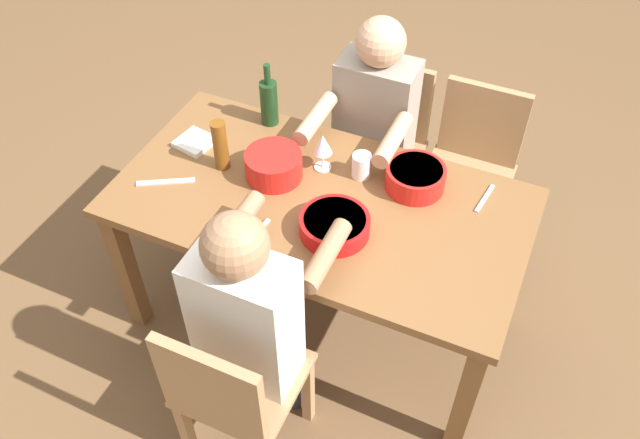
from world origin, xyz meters
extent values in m
plane|color=brown|center=(0.00, 0.00, 0.00)|extent=(8.00, 8.00, 0.00)
cube|color=brown|center=(0.00, 0.00, 0.72)|extent=(1.60, 0.85, 0.04)
cube|color=brown|center=(-0.74, -0.36, 0.35)|extent=(0.07, 0.07, 0.70)
cube|color=brown|center=(0.74, -0.36, 0.35)|extent=(0.07, 0.07, 0.70)
cube|color=brown|center=(-0.74, 0.36, 0.35)|extent=(0.07, 0.07, 0.70)
cube|color=brown|center=(0.74, 0.36, 0.35)|extent=(0.07, 0.07, 0.70)
cube|color=#A87F56|center=(0.00, -0.66, 0.44)|extent=(0.40, 0.40, 0.03)
cube|color=#A87F56|center=(0.00, -0.85, 0.65)|extent=(0.38, 0.04, 0.40)
cube|color=#A87F56|center=(-0.17, -0.49, 0.21)|extent=(0.04, 0.04, 0.42)
cube|color=#A87F56|center=(0.17, -0.49, 0.21)|extent=(0.04, 0.04, 0.42)
cube|color=#A87F56|center=(-0.17, -0.83, 0.21)|extent=(0.04, 0.04, 0.42)
cube|color=#A87F56|center=(0.17, -0.83, 0.21)|extent=(0.04, 0.04, 0.42)
cylinder|color=#2D2D38|center=(-0.08, -0.44, 0.23)|extent=(0.11, 0.11, 0.45)
cylinder|color=#2D2D38|center=(0.08, -0.44, 0.23)|extent=(0.11, 0.11, 0.45)
cube|color=gray|center=(0.00, -0.60, 0.73)|extent=(0.34, 0.20, 0.55)
cylinder|color=tan|center=(-0.17, -0.33, 0.85)|extent=(0.07, 0.30, 0.07)
cylinder|color=tan|center=(0.17, -0.33, 0.85)|extent=(0.07, 0.30, 0.07)
sphere|color=tan|center=(0.00, -0.60, 1.09)|extent=(0.21, 0.21, 0.21)
cube|color=#A87F56|center=(-0.44, -0.66, 0.44)|extent=(0.40, 0.40, 0.03)
cube|color=#A87F56|center=(-0.44, -0.85, 0.65)|extent=(0.38, 0.04, 0.40)
cube|color=#A87F56|center=(-0.61, -0.49, 0.21)|extent=(0.04, 0.04, 0.42)
cube|color=#A87F56|center=(-0.27, -0.49, 0.21)|extent=(0.04, 0.04, 0.42)
cube|color=#A87F56|center=(-0.61, -0.83, 0.21)|extent=(0.04, 0.04, 0.42)
cube|color=#A87F56|center=(-0.27, -0.83, 0.21)|extent=(0.04, 0.04, 0.42)
cube|color=#A87F56|center=(0.00, 0.66, 0.44)|extent=(0.40, 0.40, 0.03)
cube|color=#A87F56|center=(0.00, 0.85, 0.65)|extent=(0.38, 0.04, 0.40)
cube|color=#A87F56|center=(0.17, 0.49, 0.21)|extent=(0.04, 0.04, 0.42)
cube|color=#A87F56|center=(-0.17, 0.49, 0.21)|extent=(0.04, 0.04, 0.42)
cube|color=#A87F56|center=(0.17, 0.83, 0.21)|extent=(0.04, 0.04, 0.42)
cylinder|color=#2D2D38|center=(0.08, 0.44, 0.23)|extent=(0.11, 0.11, 0.45)
cylinder|color=#2D2D38|center=(-0.08, 0.44, 0.23)|extent=(0.11, 0.11, 0.45)
cube|color=white|center=(0.00, 0.60, 0.73)|extent=(0.34, 0.20, 0.55)
cylinder|color=#9E7251|center=(0.17, 0.33, 0.85)|extent=(0.07, 0.30, 0.07)
cylinder|color=#9E7251|center=(-0.17, 0.33, 0.85)|extent=(0.07, 0.30, 0.07)
sphere|color=#9E7251|center=(0.00, 0.60, 1.09)|extent=(0.21, 0.21, 0.21)
cylinder|color=red|center=(0.22, -0.05, 0.79)|extent=(0.23, 0.23, 0.11)
cylinder|color=#2D7028|center=(0.22, -0.05, 0.83)|extent=(0.20, 0.20, 0.04)
cylinder|color=red|center=(-0.12, 0.13, 0.78)|extent=(0.26, 0.26, 0.07)
cylinder|color=#669E33|center=(-0.12, 0.13, 0.80)|extent=(0.23, 0.23, 0.03)
cylinder|color=red|center=(-0.31, -0.22, 0.79)|extent=(0.23, 0.23, 0.09)
cylinder|color=beige|center=(-0.31, -0.22, 0.82)|extent=(0.21, 0.21, 0.03)
cylinder|color=#193819|center=(0.40, -0.35, 0.84)|extent=(0.08, 0.08, 0.20)
cylinder|color=#193819|center=(0.40, -0.35, 0.98)|extent=(0.03, 0.03, 0.09)
cylinder|color=brown|center=(0.44, -0.02, 0.85)|extent=(0.06, 0.06, 0.22)
cylinder|color=silver|center=(0.07, -0.17, 0.74)|extent=(0.07, 0.07, 0.01)
cylinder|color=silver|center=(0.07, -0.17, 0.78)|extent=(0.01, 0.01, 0.07)
cone|color=silver|center=(0.07, -0.17, 0.86)|extent=(0.08, 0.08, 0.08)
cylinder|color=white|center=(-0.09, -0.19, 0.79)|extent=(0.08, 0.08, 0.10)
cube|color=silver|center=(-0.58, -0.26, 0.74)|extent=(0.04, 0.17, 0.01)
cube|color=silver|center=(0.14, 0.26, 0.74)|extent=(0.04, 0.17, 0.01)
cube|color=silver|center=(0.60, 0.16, 0.74)|extent=(0.21, 0.13, 0.01)
cube|color=white|center=(0.62, -0.09, 0.75)|extent=(0.16, 0.16, 0.02)
camera|label=1|loc=(-0.74, 1.66, 2.53)|focal=37.09mm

